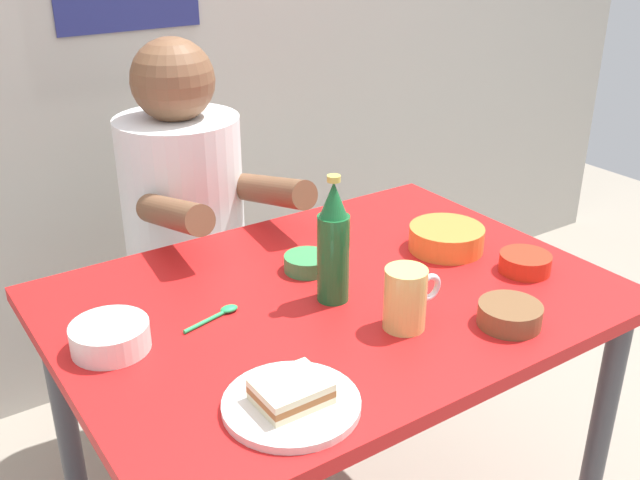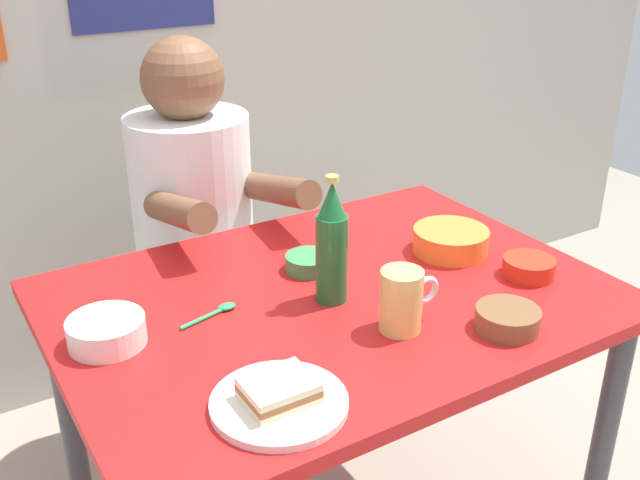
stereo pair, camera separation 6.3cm
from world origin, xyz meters
TOP-DOWN VIEW (x-y plane):
  - dining_table at (0.00, 0.00)m, footprint 1.10×0.80m
  - stool at (-0.05, 0.63)m, footprint 0.34×0.34m
  - person_seated at (-0.05, 0.62)m, footprint 0.33×0.56m
  - plate_orange at (-0.27, -0.27)m, footprint 0.22×0.22m
  - sandwich at (-0.27, -0.27)m, footprint 0.11×0.09m
  - beer_mug at (0.04, -0.18)m, footprint 0.13×0.08m
  - beer_bottle at (-0.01, -0.02)m, footprint 0.06×0.06m
  - rice_bowl_white at (-0.45, 0.05)m, footprint 0.14×0.14m
  - sauce_bowl_chili at (0.40, -0.15)m, footprint 0.11×0.11m
  - condiment_bowl_brown at (0.20, -0.28)m, footprint 0.12×0.12m
  - dip_bowl_green at (0.01, 0.12)m, footprint 0.10×0.10m
  - soup_bowl_orange at (0.33, 0.03)m, footprint 0.17×0.17m
  - spoon at (-0.23, 0.05)m, footprint 0.13×0.04m

SIDE VIEW (x-z plane):
  - stool at x=-0.05m, z-range 0.12..0.57m
  - dining_table at x=0.00m, z-range 0.28..1.02m
  - spoon at x=-0.23m, z-range 0.74..0.75m
  - plate_orange at x=-0.27m, z-range 0.74..0.75m
  - dip_bowl_green at x=0.01m, z-range 0.74..0.78m
  - sauce_bowl_chili at x=0.40m, z-range 0.74..0.78m
  - condiment_bowl_brown at x=0.20m, z-range 0.74..0.78m
  - person_seated at x=-0.05m, z-range 0.41..1.13m
  - rice_bowl_white at x=-0.45m, z-range 0.74..0.79m
  - soup_bowl_orange at x=0.33m, z-range 0.74..0.80m
  - sandwich at x=-0.27m, z-range 0.75..0.79m
  - beer_mug at x=0.04m, z-range 0.74..0.86m
  - beer_bottle at x=-0.01m, z-range 0.73..0.99m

